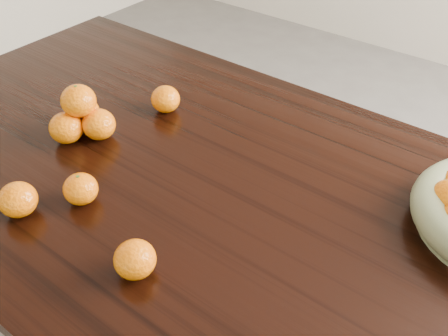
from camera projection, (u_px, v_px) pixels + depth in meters
The scene contains 6 objects.
dining_table at pixel (231, 222), 1.15m from camera, with size 2.00×1.00×0.75m.
orange_pyramid at pixel (82, 116), 1.23m from camera, with size 0.16×0.16×0.14m.
loose_orange_0 at pixel (81, 189), 1.05m from camera, with size 0.07×0.07×0.07m, color orange.
loose_orange_1 at pixel (18, 200), 1.02m from camera, with size 0.08×0.08×0.07m, color orange.
loose_orange_2 at pixel (135, 259), 0.90m from camera, with size 0.08×0.08×0.07m, color orange.
loose_orange_3 at pixel (166, 99), 1.33m from camera, with size 0.08×0.08×0.07m, color orange.
Camera 1 is at (0.48, -0.66, 1.47)m, focal length 40.00 mm.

